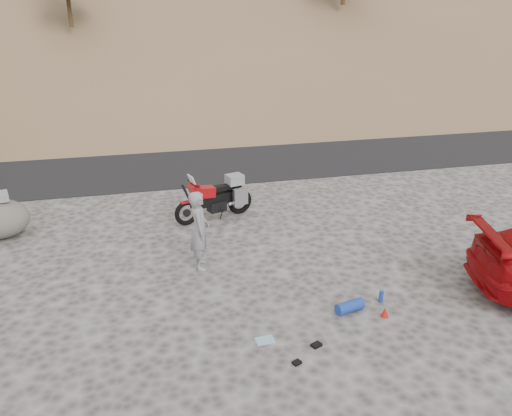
{
  "coord_description": "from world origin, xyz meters",
  "views": [
    {
      "loc": [
        -1.77,
        -8.38,
        4.96
      ],
      "look_at": [
        0.52,
        1.14,
        1.0
      ],
      "focal_mm": 35.0,
      "sensor_mm": 36.0,
      "label": 1
    }
  ],
  "objects": [
    {
      "name": "gear_funnel",
      "position": [
        2.09,
        -1.83,
        0.09
      ],
      "size": [
        0.18,
        0.18,
        0.18
      ],
      "primitive_type": "cone",
      "rotation": [
        0.0,
        0.0,
        0.38
      ],
      "color": "#A9180B",
      "rests_on": "ground"
    },
    {
      "name": "man",
      "position": [
        -0.75,
        0.68,
        0.0
      ],
      "size": [
        0.45,
        0.63,
        1.64
      ],
      "primitive_type": "imported",
      "rotation": [
        0.0,
        0.0,
        1.48
      ],
      "color": "gray",
      "rests_on": "ground"
    },
    {
      "name": "gear_blue_cloth",
      "position": [
        -0.09,
        -2.0,
        0.01
      ],
      "size": [
        0.31,
        0.24,
        0.01
      ],
      "primitive_type": "cube",
      "rotation": [
        0.0,
        0.0,
        0.06
      ],
      "color": "#82B0CA",
      "rests_on": "ground"
    },
    {
      "name": "gear_blue_mat",
      "position": [
        1.56,
        -1.55,
        0.1
      ],
      "size": [
        0.55,
        0.32,
        0.2
      ],
      "primitive_type": "cylinder",
      "rotation": [
        0.0,
        1.57,
        0.24
      ],
      "color": "navy",
      "rests_on": "ground"
    },
    {
      "name": "gear_bottle",
      "position": [
        2.23,
        -1.4,
        0.11
      ],
      "size": [
        0.08,
        0.08,
        0.22
      ],
      "primitive_type": "cylinder",
      "rotation": [
        0.0,
        0.0,
        0.04
      ],
      "color": "navy",
      "rests_on": "ground"
    },
    {
      "name": "gear_glove_a",
      "position": [
        0.66,
        -2.33,
        0.02
      ],
      "size": [
        0.19,
        0.17,
        0.05
      ],
      "primitive_type": "cube",
      "rotation": [
        0.0,
        0.0,
        0.4
      ],
      "color": "black",
      "rests_on": "ground"
    },
    {
      "name": "motorcycle",
      "position": [
        0.01,
        3.13,
        0.54
      ],
      "size": [
        2.07,
        0.99,
        1.27
      ],
      "rotation": [
        0.0,
        0.0,
        0.31
      ],
      "color": "black",
      "rests_on": "ground"
    },
    {
      "name": "gear_glove_b",
      "position": [
        0.24,
        -2.65,
        0.02
      ],
      "size": [
        0.16,
        0.14,
        0.04
      ],
      "primitive_type": "cube",
      "rotation": [
        0.0,
        0.0,
        0.42
      ],
      "color": "black",
      "rests_on": "ground"
    },
    {
      "name": "ground",
      "position": [
        0.0,
        0.0,
        0.0
      ],
      "size": [
        140.0,
        140.0,
        0.0
      ],
      "primitive_type": "plane",
      "color": "#3E3B39",
      "rests_on": "ground"
    },
    {
      "name": "road",
      "position": [
        0.0,
        9.0,
        0.0
      ],
      "size": [
        120.0,
        7.0,
        0.05
      ],
      "primitive_type": "cube",
      "color": "black",
      "rests_on": "ground"
    }
  ]
}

